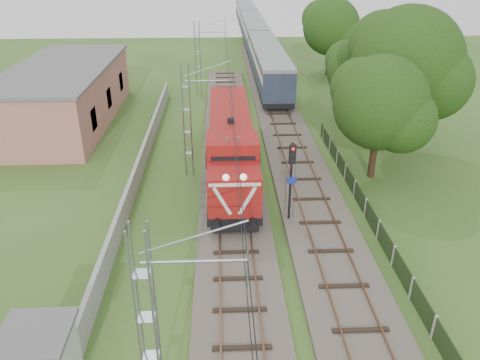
{
  "coord_description": "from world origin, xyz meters",
  "views": [
    {
      "loc": [
        -0.68,
        -18.76,
        14.66
      ],
      "look_at": [
        0.41,
        6.33,
        2.2
      ],
      "focal_mm": 35.0,
      "sensor_mm": 36.0,
      "label": 1
    }
  ],
  "objects_px": {
    "locomotive": "(231,143)",
    "signal_post": "(292,170)",
    "coach_rake": "(253,30)",
    "relay_hut": "(40,359)"
  },
  "relations": [
    {
      "from": "locomotive",
      "to": "coach_rake",
      "type": "xyz_separation_m",
      "value": [
        5.0,
        49.0,
        0.37
      ]
    },
    {
      "from": "locomotive",
      "to": "relay_hut",
      "type": "relative_size",
      "value": 6.84
    },
    {
      "from": "coach_rake",
      "to": "signal_post",
      "type": "xyz_separation_m",
      "value": [
        -1.75,
        -56.19,
        0.84
      ]
    },
    {
      "from": "relay_hut",
      "to": "locomotive",
      "type": "bearing_deg",
      "value": 67.87
    },
    {
      "from": "coach_rake",
      "to": "relay_hut",
      "type": "relative_size",
      "value": 28.0
    },
    {
      "from": "signal_post",
      "to": "locomotive",
      "type": "bearing_deg",
      "value": 114.32
    },
    {
      "from": "signal_post",
      "to": "relay_hut",
      "type": "distance_m",
      "value": 15.47
    },
    {
      "from": "locomotive",
      "to": "signal_post",
      "type": "relative_size",
      "value": 3.47
    },
    {
      "from": "locomotive",
      "to": "signal_post",
      "type": "bearing_deg",
      "value": -65.68
    },
    {
      "from": "signal_post",
      "to": "relay_hut",
      "type": "relative_size",
      "value": 1.97
    }
  ]
}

